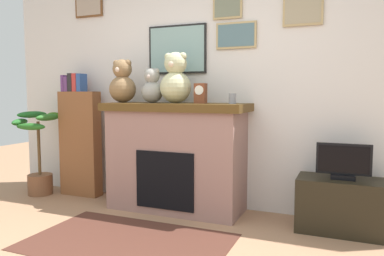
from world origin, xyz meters
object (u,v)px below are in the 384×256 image
at_px(television, 343,163).
at_px(teddy_bear_brown, 122,83).
at_px(bookshelf, 80,140).
at_px(candle_jar, 232,99).
at_px(fireplace, 176,156).
at_px(potted_plant, 39,157).
at_px(teddy_bear_cream, 176,80).
at_px(tv_stand, 342,205).
at_px(mantel_clock, 201,93).
at_px(teddy_bear_tan, 152,87).

height_order(television, teddy_bear_brown, teddy_bear_brown).
relative_size(bookshelf, candle_jar, 14.38).
bearing_deg(fireplace, potted_plant, -176.93).
xyz_separation_m(candle_jar, teddy_bear_cream, (-0.60, -0.00, 0.18)).
distance_m(tv_stand, television, 0.38).
bearing_deg(teddy_bear_brown, tv_stand, -0.24).
bearing_deg(tv_stand, candle_jar, 179.43).
relative_size(bookshelf, teddy_bear_cream, 2.81).
bearing_deg(tv_stand, television, -90.00).
bearing_deg(candle_jar, potted_plant, -178.14).
distance_m(mantel_clock, teddy_bear_tan, 0.55).
bearing_deg(tv_stand, potted_plant, -178.86).
distance_m(potted_plant, television, 3.38).
xyz_separation_m(bookshelf, candle_jar, (1.90, -0.09, 0.50)).
xyz_separation_m(tv_stand, teddy_bear_brown, (-2.24, 0.01, 1.09)).
distance_m(potted_plant, tv_stand, 3.39).
distance_m(mantel_clock, teddy_bear_brown, 0.91).
distance_m(tv_stand, teddy_bear_tan, 2.14).
bearing_deg(tv_stand, mantel_clock, 179.62).
distance_m(fireplace, teddy_bear_tan, 0.76).
bearing_deg(potted_plant, bookshelf, 19.30).
xyz_separation_m(candle_jar, mantel_clock, (-0.33, -0.00, 0.05)).
bearing_deg(teddy_bear_brown, bookshelf, 172.23).
bearing_deg(tv_stand, teddy_bear_tan, 179.71).
distance_m(teddy_bear_brown, teddy_bear_cream, 0.63).
height_order(candle_jar, teddy_bear_cream, teddy_bear_cream).
bearing_deg(teddy_bear_tan, fireplace, 3.92).
bearing_deg(teddy_bear_cream, teddy_bear_brown, 179.99).
bearing_deg(bookshelf, mantel_clock, -3.33).
relative_size(teddy_bear_tan, teddy_bear_cream, 0.70).
bearing_deg(fireplace, mantel_clock, -3.90).
relative_size(tv_stand, mantel_clock, 3.82).
xyz_separation_m(mantel_clock, teddy_bear_cream, (-0.27, 0.00, 0.13)).
bearing_deg(television, bookshelf, 178.00).
bearing_deg(teddy_bear_cream, tv_stand, -0.33).
bearing_deg(teddy_bear_tan, potted_plant, -177.08).
bearing_deg(teddy_bear_tan, bookshelf, 174.96).
xyz_separation_m(bookshelf, potted_plant, (-0.48, -0.17, -0.21)).
bearing_deg(teddy_bear_cream, mantel_clock, -0.11).
xyz_separation_m(potted_plant, mantel_clock, (2.05, 0.08, 0.76)).
bearing_deg(fireplace, candle_jar, -1.68).
xyz_separation_m(bookshelf, teddy_bear_brown, (0.66, -0.09, 0.66)).
bearing_deg(potted_plant, mantel_clock, 2.13).
relative_size(bookshelf, teddy_bear_brown, 3.11).
relative_size(tv_stand, television, 1.68).
bearing_deg(bookshelf, potted_plant, -160.70).
xyz_separation_m(television, candle_jar, (-1.01, 0.01, 0.55)).
bearing_deg(teddy_bear_tan, mantel_clock, -0.07).
distance_m(fireplace, potted_plant, 1.77).
height_order(teddy_bear_tan, teddy_bear_cream, teddy_bear_cream).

